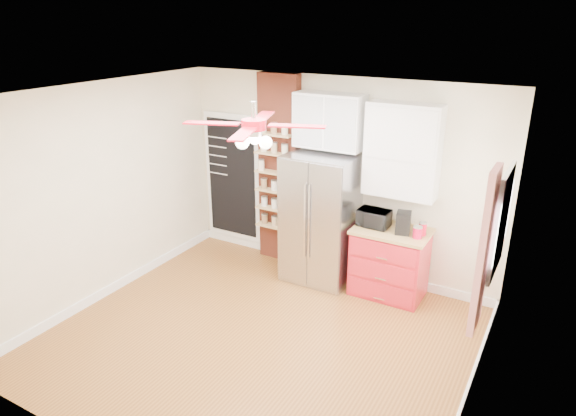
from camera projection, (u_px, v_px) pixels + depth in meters
The scene contains 21 objects.
floor at pixel (259, 338), 5.78m from camera, with size 4.50×4.50×0.00m, color brown.
ceiling at pixel (253, 96), 4.82m from camera, with size 4.50×4.50×0.00m, color white.
wall_back at pixel (337, 178), 6.93m from camera, with size 4.50×0.02×2.70m, color beige.
wall_front at pixel (105, 323), 3.67m from camera, with size 4.50×0.02×2.70m, color beige.
wall_left at pixel (103, 193), 6.34m from camera, with size 0.02×4.00×2.70m, color beige.
wall_right at pixel (484, 280), 4.26m from camera, with size 0.02×4.00×2.70m, color beige.
chalkboard at pixel (233, 178), 7.77m from camera, with size 0.95×0.05×1.95m.
brick_pillar at pixel (279, 171), 7.25m from camera, with size 0.60×0.16×2.70m, color brown.
fridge at pixel (320, 219), 6.82m from camera, with size 0.90×0.70×1.75m, color silver.
upper_glass_cabinet at pixel (329, 121), 6.52m from camera, with size 0.90×0.35×0.70m, color white.
red_cabinet at pixel (389, 262), 6.56m from camera, with size 0.94×0.64×0.90m.
upper_shelf_unit at pixel (402, 151), 6.20m from camera, with size 0.90×0.30×1.15m, color white.
window at pixel (501, 222), 4.93m from camera, with size 0.04×0.75×1.05m, color white.
curtain at pixel (484, 252), 4.54m from camera, with size 0.06×0.40×1.55m, color red.
ceiling_fan at pixel (254, 125), 4.92m from camera, with size 1.40×1.40×0.44m.
toaster_oven at pixel (374, 218), 6.48m from camera, with size 0.39×0.27×0.22m, color black.
coffee_maker at pixel (403, 223), 6.27m from camera, with size 0.17×0.21×0.27m, color black.
canister_left at pixel (417, 233), 6.14m from camera, with size 0.11×0.11×0.14m, color #BC0A2F.
canister_right at pixel (422, 229), 6.23m from camera, with size 0.09×0.09×0.15m, color #BA0A22.
pantry_jar_oats at pixel (261, 165), 7.17m from camera, with size 0.09×0.09×0.14m, color beige.
pantry_jar_beans at pixel (285, 169), 7.01m from camera, with size 0.09×0.09×0.13m, color #98834D.
Camera 1 is at (2.69, -4.09, 3.42)m, focal length 32.00 mm.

